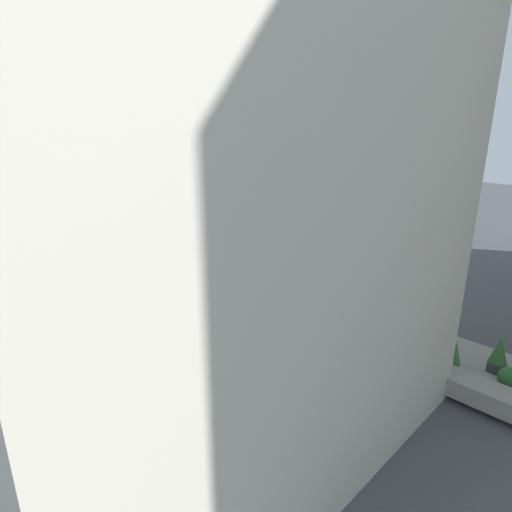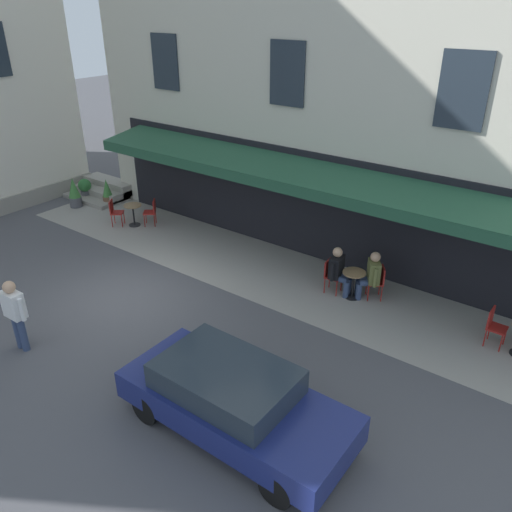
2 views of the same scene
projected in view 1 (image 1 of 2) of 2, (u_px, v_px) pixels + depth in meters
name	position (u px, v px, depth m)	size (l,w,h in m)	color
ground_plane	(350.00, 280.00, 17.66)	(70.00, 70.00, 0.00)	#4C4C51
sidewalk_cafe_terrace	(238.00, 281.00, 17.56)	(20.50, 3.20, 0.01)	gray
cafe_building_facade	(54.00, 78.00, 11.68)	(20.00, 10.70, 15.00)	beige
back_alley_steps	(481.00, 391.00, 10.05)	(2.40, 1.75, 0.60)	gray
cafe_table_near_entrance	(386.00, 321.00, 12.99)	(0.60, 0.60, 0.75)	black
cafe_chair_red_under_awning	(408.00, 321.00, 12.88)	(0.56, 0.56, 0.91)	maroon
cafe_chair_red_near_door	(365.00, 318.00, 13.03)	(0.56, 0.56, 0.91)	maroon
cafe_table_mid_terrace	(211.00, 262.00, 18.38)	(0.60, 0.60, 0.75)	black
cafe_chair_red_corner_left	(222.00, 264.00, 18.00)	(0.45, 0.45, 0.91)	maroon
cafe_chair_red_kerbside	(197.00, 260.00, 18.49)	(0.55, 0.55, 0.91)	maroon
cafe_table_streetside	(159.00, 243.00, 21.12)	(0.60, 0.60, 0.75)	black
cafe_chair_red_back_row	(153.00, 240.00, 21.58)	(0.44, 0.44, 0.91)	maroon
cafe_chair_red_by_window	(166.00, 245.00, 20.67)	(0.41, 0.41, 0.91)	maroon
seated_patron_in_olive	(202.00, 256.00, 18.40)	(0.66, 0.64, 1.33)	navy
seated_companion_in_black	(218.00, 259.00, 18.07)	(0.59, 0.68, 1.33)	navy
walking_pedestrian_in_white	(388.00, 244.00, 19.21)	(0.71, 0.30, 1.72)	navy
potted_plant_entrance_right	(498.00, 356.00, 10.95)	(0.46, 0.46, 1.12)	#4C4C51
potted_plant_mid_terrace	(454.00, 360.00, 10.89)	(0.38, 0.38, 0.99)	brown
potted_plant_under_sign	(508.00, 381.00, 10.13)	(0.50, 0.50, 0.77)	#4C4C51
parked_car_navy	(287.00, 233.00, 22.22)	(4.30, 1.81, 1.33)	navy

